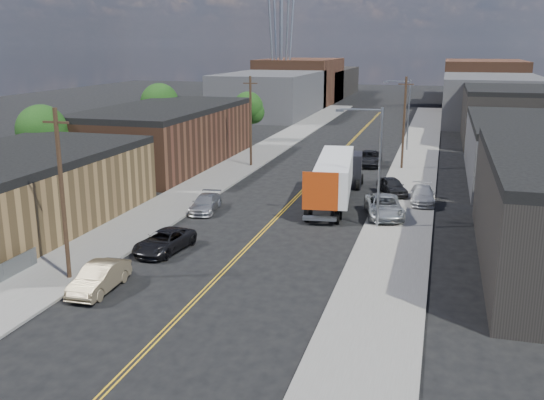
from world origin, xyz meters
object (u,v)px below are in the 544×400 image
Objects in this scene: car_left_c at (164,241)px; semi_truck at (338,175)px; car_ahead_truck at (369,158)px; car_right_lot_b at (422,195)px; car_right_lot_c at (392,186)px; car_left_a at (99,273)px; car_left_b at (99,278)px; car_right_lot_a at (384,206)px; car_left_d at (205,203)px.

semi_truck is at bearing 69.49° from car_left_c.
semi_truck is at bearing -96.66° from car_ahead_truck.
car_right_lot_c is (-2.75, 2.43, 0.05)m from car_right_lot_b.
car_left_a is 1.21m from car_left_b.
car_left_b is at bearing -141.87° from car_right_lot_c.
car_right_lot_b reaches higher than car_left_a.
car_right_lot_a reaches higher than car_right_lot_c.
semi_truck reaches higher than car_ahead_truck.
car_left_a is 16.00m from car_left_d.
car_left_c is 23.56m from car_right_lot_c.
car_right_lot_b is (7.22, 0.70, -1.49)m from semi_truck.
car_ahead_truck is at bearing 80.82° from semi_truck.
car_left_d is 0.80× the size of car_right_lot_a.
car_right_lot_a is at bearing -121.86° from car_right_lot_b.
car_right_lot_a is 5.78m from car_right_lot_b.
car_right_lot_c is 14.18m from car_ahead_truck.
car_left_b is 7.03m from car_left_c.
car_right_lot_a reaches higher than car_ahead_truck.
semi_truck is 7.41m from car_right_lot_b.
car_left_a is 0.84× the size of car_right_lot_c.
car_left_c is 23.38m from car_right_lot_b.
car_right_lot_a is 1.02× the size of car_ahead_truck.
car_left_c is 17.84m from car_right_lot_a.
car_left_d is at bearing 103.70° from car_left_c.
semi_truck is 25.23m from car_left_b.
car_ahead_truck is (10.58, 23.20, 0.13)m from car_left_d.
car_left_a is 29.32m from car_right_lot_c.
car_left_a is at bearing -143.93° from car_right_lot_c.
car_left_c is (0.59, 7.01, -0.06)m from car_left_b.
car_right_lot_c reaches higher than car_left_a.
car_right_lot_c is at bearing 135.17° from car_right_lot_b.
car_right_lot_a is at bearing 52.09° from car_left_b.
car_ahead_truck reaches higher than car_left_c.
car_ahead_truck is (10.09, 40.21, 0.04)m from car_left_b.
car_right_lot_c is (4.47, 3.13, -1.45)m from semi_truck.
car_right_lot_a is (13.20, 12.00, 0.26)m from car_left_c.
car_right_lot_c reaches higher than car_left_d.
car_right_lot_a reaches higher than car_left_c.
car_left_a is (-9.99, -22.39, -1.72)m from semi_truck.
car_left_c is at bearing -124.61° from semi_truck.
car_left_b is at bearing -127.92° from car_right_lot_b.
semi_truck is 4.29× the size of car_left_a.
car_right_lot_b is (2.75, 5.09, -0.11)m from car_right_lot_a.
car_right_lot_b is (16.54, 24.09, 0.09)m from car_left_b.
car_left_c is 1.04× the size of car_right_lot_b.
car_left_b is at bearing -118.29° from semi_truck.
car_right_lot_b is at bearing -72.22° from car_ahead_truck.
car_left_a is at bearing -109.39° from car_ahead_truck.
car_right_lot_c is at bearing -78.92° from car_ahead_truck.
car_left_d is (-9.81, -6.39, -1.67)m from semi_truck.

